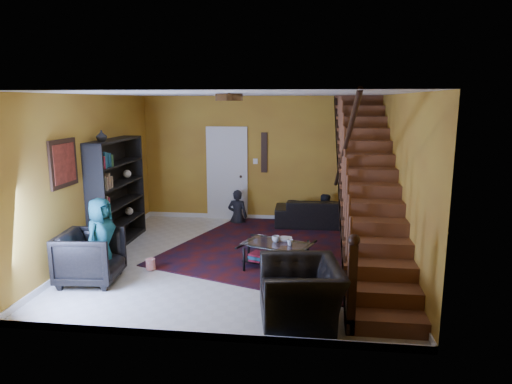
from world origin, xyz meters
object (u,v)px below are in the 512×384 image
coffee_table (277,254)px  armchair_right (301,292)px  sofa (324,213)px  armchair_left (90,257)px  bookshelf (117,194)px

coffee_table → armchair_right: bearing=-76.3°
coffee_table → sofa: bearing=72.6°
sofa → armchair_right: 4.41m
sofa → armchair_right: size_ratio=1.89×
armchair_right → sofa: bearing=165.7°
sofa → armchair_left: (-3.55, -3.57, 0.09)m
bookshelf → sofa: bearing=23.5°
armchair_right → coffee_table: 1.83m
sofa → armchair_left: size_ratio=2.42×
bookshelf → armchair_left: bearing=-79.2°
sofa → bookshelf: bearing=22.6°
bookshelf → armchair_right: (3.52, -2.69, -0.60)m
bookshelf → armchair_right: 4.47m
armchair_left → coffee_table: armchair_left is taller
bookshelf → coffee_table: bookshelf is taller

